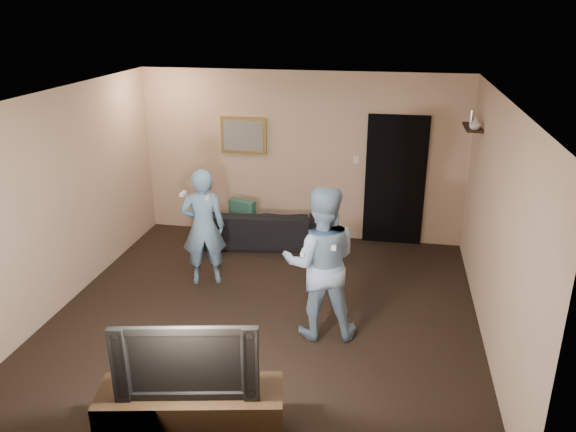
% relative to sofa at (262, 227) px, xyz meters
% --- Properties ---
extents(ground, '(5.00, 5.00, 0.00)m').
position_rel_sofa_xyz_m(ground, '(0.52, -2.03, -0.28)').
color(ground, black).
rests_on(ground, ground).
extents(ceiling, '(5.00, 5.00, 0.04)m').
position_rel_sofa_xyz_m(ceiling, '(0.52, -2.03, 2.32)').
color(ceiling, silver).
rests_on(ceiling, wall_back).
extents(wall_back, '(5.00, 0.04, 2.60)m').
position_rel_sofa_xyz_m(wall_back, '(0.52, 0.47, 1.02)').
color(wall_back, tan).
rests_on(wall_back, ground).
extents(wall_front, '(5.00, 0.04, 2.60)m').
position_rel_sofa_xyz_m(wall_front, '(0.52, -4.53, 1.02)').
color(wall_front, tan).
rests_on(wall_front, ground).
extents(wall_left, '(0.04, 5.00, 2.60)m').
position_rel_sofa_xyz_m(wall_left, '(-1.98, -2.03, 1.02)').
color(wall_left, tan).
rests_on(wall_left, ground).
extents(wall_right, '(0.04, 5.00, 2.60)m').
position_rel_sofa_xyz_m(wall_right, '(3.02, -2.03, 1.02)').
color(wall_right, tan).
rests_on(wall_right, ground).
extents(sofa, '(1.99, 1.01, 0.55)m').
position_rel_sofa_xyz_m(sofa, '(0.00, 0.00, 0.00)').
color(sofa, black).
rests_on(sofa, ground).
extents(throw_pillow, '(0.44, 0.26, 0.42)m').
position_rel_sofa_xyz_m(throw_pillow, '(-0.31, 0.00, 0.20)').
color(throw_pillow, '#164339').
rests_on(throw_pillow, sofa).
extents(painting_frame, '(0.72, 0.05, 0.57)m').
position_rel_sofa_xyz_m(painting_frame, '(-0.38, 0.44, 1.32)').
color(painting_frame, olive).
rests_on(painting_frame, wall_back).
extents(painting_canvas, '(0.62, 0.01, 0.47)m').
position_rel_sofa_xyz_m(painting_canvas, '(-0.38, 0.42, 1.32)').
color(painting_canvas, slate).
rests_on(painting_canvas, painting_frame).
extents(doorway, '(0.90, 0.06, 2.00)m').
position_rel_sofa_xyz_m(doorway, '(1.97, 0.44, 0.72)').
color(doorway, black).
rests_on(doorway, ground).
extents(light_switch, '(0.08, 0.02, 0.12)m').
position_rel_sofa_xyz_m(light_switch, '(1.37, 0.44, 1.02)').
color(light_switch, silver).
rests_on(light_switch, wall_back).
extents(wall_shelf, '(0.20, 0.60, 0.03)m').
position_rel_sofa_xyz_m(wall_shelf, '(2.91, -0.23, 1.71)').
color(wall_shelf, black).
rests_on(wall_shelf, wall_right).
extents(shelf_vase, '(0.17, 0.17, 0.15)m').
position_rel_sofa_xyz_m(shelf_vase, '(2.91, -0.44, 1.80)').
color(shelf_vase, silver).
rests_on(shelf_vase, wall_shelf).
extents(shelf_figurine, '(0.06, 0.06, 0.18)m').
position_rel_sofa_xyz_m(shelf_figurine, '(2.91, -0.05, 1.82)').
color(shelf_figurine, silver).
rests_on(shelf_figurine, wall_shelf).
extents(tv_console, '(1.59, 0.78, 0.54)m').
position_rel_sofa_xyz_m(tv_console, '(0.38, -4.24, -0.03)').
color(tv_console, black).
rests_on(tv_console, ground).
extents(television, '(1.17, 0.38, 0.67)m').
position_rel_sofa_xyz_m(television, '(0.38, -4.24, 0.58)').
color(television, black).
rests_on(television, tv_console).
extents(wii_player_left, '(0.66, 0.56, 1.57)m').
position_rel_sofa_xyz_m(wii_player_left, '(-0.45, -1.40, 0.51)').
color(wii_player_left, '#719EC4').
rests_on(wii_player_left, ground).
extents(wii_player_right, '(0.94, 0.79, 1.74)m').
position_rel_sofa_xyz_m(wii_player_right, '(1.21, -2.36, 0.59)').
color(wii_player_right, '#85A5C1').
rests_on(wii_player_right, ground).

